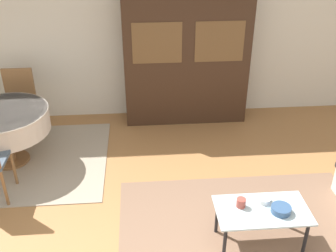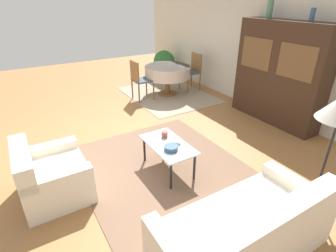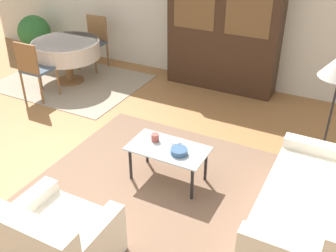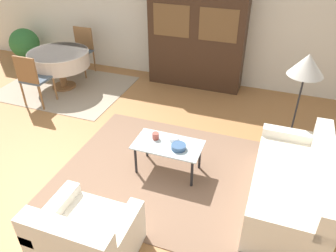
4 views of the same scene
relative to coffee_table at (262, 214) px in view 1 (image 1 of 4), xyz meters
The scene contains 10 objects.
wall_back 3.41m from the coffee_table, 108.85° to the left, with size 10.00×0.06×2.70m.
area_rug 0.41m from the coffee_table, 138.88° to the right, with size 2.74×2.37×0.01m.
dining_rug 3.40m from the coffee_table, 149.00° to the left, with size 2.50×1.93×0.01m.
coffee_table is the anchor object (origin of this frame).
display_cabinet 2.92m from the coffee_table, 98.46° to the left, with size 1.90×0.45×2.00m.
dining_table 3.43m from the coffee_table, 149.19° to the left, with size 1.18×1.18×0.76m.
dining_chair_far 3.91m from the coffee_table, 138.90° to the left, with size 0.44×0.44×0.99m.
cup 0.23m from the coffee_table, 163.23° to the left, with size 0.09×0.09×0.09m.
bowl 0.19m from the coffee_table, 17.06° to the right, with size 0.19×0.19×0.07m.
bowl_small 0.14m from the coffee_table, 67.64° to the left, with size 0.14×0.14×0.05m.
Camera 1 is at (-0.11, -2.35, 3.06)m, focal length 42.00 mm.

